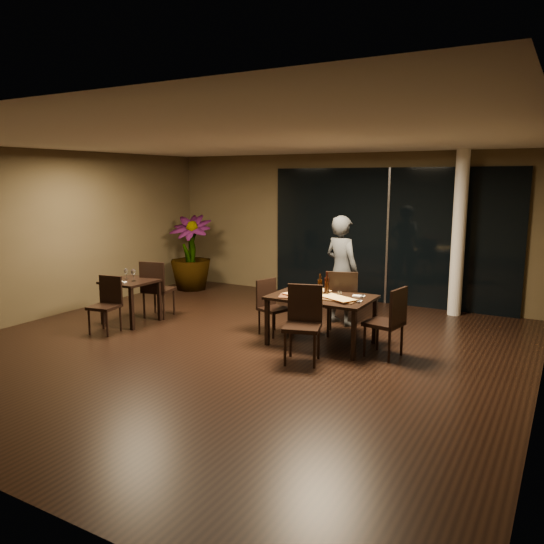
{
  "coord_description": "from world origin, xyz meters",
  "views": [
    {
      "loc": [
        4.2,
        -6.3,
        2.48
      ],
      "look_at": [
        0.17,
        0.75,
        1.05
      ],
      "focal_mm": 35.0,
      "sensor_mm": 36.0,
      "label": 1
    }
  ],
  "objects_px": {
    "main_table": "(322,301)",
    "side_table": "(131,287)",
    "chair_side_near": "(107,301)",
    "diner": "(342,271)",
    "chair_main_near": "(303,319)",
    "chair_main_far": "(342,300)",
    "bottle_b": "(327,287)",
    "potted_plant": "(191,253)",
    "bottle_a": "(320,285)",
    "bottle_c": "(327,283)",
    "chair_main_right": "(390,319)",
    "chair_side_far": "(156,286)",
    "chair_main_left": "(271,304)"
  },
  "relations": [
    {
      "from": "main_table",
      "to": "side_table",
      "type": "height_order",
      "value": "same"
    },
    {
      "from": "chair_side_near",
      "to": "diner",
      "type": "distance_m",
      "value": 3.93
    },
    {
      "from": "chair_main_near",
      "to": "chair_side_near",
      "type": "xyz_separation_m",
      "value": [
        -3.4,
        -0.34,
        -0.07
      ]
    },
    {
      "from": "chair_main_far",
      "to": "chair_main_near",
      "type": "distance_m",
      "value": 1.33
    },
    {
      "from": "chair_main_near",
      "to": "chair_side_near",
      "type": "distance_m",
      "value": 3.42
    },
    {
      "from": "diner",
      "to": "bottle_b",
      "type": "xyz_separation_m",
      "value": [
        0.25,
        -1.19,
        -0.04
      ]
    },
    {
      "from": "potted_plant",
      "to": "side_table",
      "type": "bearing_deg",
      "value": -72.62
    },
    {
      "from": "bottle_a",
      "to": "main_table",
      "type": "bearing_deg",
      "value": -28.45
    },
    {
      "from": "bottle_b",
      "to": "bottle_c",
      "type": "bearing_deg",
      "value": 114.61
    },
    {
      "from": "chair_main_far",
      "to": "bottle_b",
      "type": "relative_size",
      "value": 3.66
    },
    {
      "from": "bottle_b",
      "to": "main_table",
      "type": "bearing_deg",
      "value": -161.6
    },
    {
      "from": "chair_main_far",
      "to": "main_table",
      "type": "bearing_deg",
      "value": 60.96
    },
    {
      "from": "diner",
      "to": "bottle_a",
      "type": "xyz_separation_m",
      "value": [
        0.14,
        -1.19,
        -0.02
      ]
    },
    {
      "from": "chair_main_right",
      "to": "chair_side_far",
      "type": "xyz_separation_m",
      "value": [
        -4.32,
        0.04,
        0.02
      ]
    },
    {
      "from": "side_table",
      "to": "diner",
      "type": "bearing_deg",
      "value": 28.06
    },
    {
      "from": "main_table",
      "to": "diner",
      "type": "bearing_deg",
      "value": 98.49
    },
    {
      "from": "chair_main_far",
      "to": "chair_main_left",
      "type": "xyz_separation_m",
      "value": [
        -1.06,
        -0.42,
        -0.1
      ]
    },
    {
      "from": "side_table",
      "to": "chair_main_far",
      "type": "height_order",
      "value": "chair_main_far"
    },
    {
      "from": "chair_side_near",
      "to": "bottle_b",
      "type": "distance_m",
      "value": 3.6
    },
    {
      "from": "chair_main_left",
      "to": "bottle_a",
      "type": "distance_m",
      "value": 1.02
    },
    {
      "from": "main_table",
      "to": "bottle_b",
      "type": "distance_m",
      "value": 0.23
    },
    {
      "from": "chair_main_right",
      "to": "main_table",
      "type": "bearing_deg",
      "value": -84.92
    },
    {
      "from": "bottle_c",
      "to": "chair_side_near",
      "type": "bearing_deg",
      "value": -159.3
    },
    {
      "from": "chair_main_left",
      "to": "chair_side_near",
      "type": "bearing_deg",
      "value": 136.3
    },
    {
      "from": "chair_main_far",
      "to": "bottle_b",
      "type": "xyz_separation_m",
      "value": [
        -0.03,
        -0.52,
        0.3
      ]
    },
    {
      "from": "diner",
      "to": "chair_main_far",
      "type": "bearing_deg",
      "value": 134.54
    },
    {
      "from": "potted_plant",
      "to": "chair_main_near",
      "type": "bearing_deg",
      "value": -34.98
    },
    {
      "from": "chair_main_right",
      "to": "potted_plant",
      "type": "relative_size",
      "value": 0.6
    },
    {
      "from": "main_table",
      "to": "potted_plant",
      "type": "distance_m",
      "value": 4.83
    },
    {
      "from": "chair_side_near",
      "to": "potted_plant",
      "type": "xyz_separation_m",
      "value": [
        -0.95,
        3.38,
        0.33
      ]
    },
    {
      "from": "diner",
      "to": "chair_side_near",
      "type": "bearing_deg",
      "value": 58.12
    },
    {
      "from": "chair_side_far",
      "to": "diner",
      "type": "bearing_deg",
      "value": -170.53
    },
    {
      "from": "potted_plant",
      "to": "chair_main_right",
      "type": "bearing_deg",
      "value": -23.69
    },
    {
      "from": "chair_side_far",
      "to": "bottle_c",
      "type": "relative_size",
      "value": 3.0
    },
    {
      "from": "chair_main_right",
      "to": "diner",
      "type": "xyz_separation_m",
      "value": [
        -1.26,
        1.3,
        0.38
      ]
    },
    {
      "from": "main_table",
      "to": "potted_plant",
      "type": "bearing_deg",
      "value": 152.04
    },
    {
      "from": "side_table",
      "to": "chair_main_near",
      "type": "xyz_separation_m",
      "value": [
        3.48,
        -0.28,
        -0.04
      ]
    },
    {
      "from": "chair_side_far",
      "to": "bottle_c",
      "type": "distance_m",
      "value": 3.28
    },
    {
      "from": "chair_main_near",
      "to": "chair_side_far",
      "type": "relative_size",
      "value": 1.01
    },
    {
      "from": "main_table",
      "to": "bottle_b",
      "type": "relative_size",
      "value": 5.15
    },
    {
      "from": "potted_plant",
      "to": "chair_side_near",
      "type": "bearing_deg",
      "value": -74.39
    },
    {
      "from": "chair_side_near",
      "to": "bottle_c",
      "type": "height_order",
      "value": "bottle_c"
    },
    {
      "from": "main_table",
      "to": "bottle_a",
      "type": "height_order",
      "value": "bottle_a"
    },
    {
      "from": "bottle_b",
      "to": "bottle_c",
      "type": "xyz_separation_m",
      "value": [
        -0.05,
        0.12,
        0.03
      ]
    },
    {
      "from": "chair_side_far",
      "to": "bottle_a",
      "type": "distance_m",
      "value": 3.22
    },
    {
      "from": "diner",
      "to": "bottle_a",
      "type": "bearing_deg",
      "value": 118.22
    },
    {
      "from": "chair_side_far",
      "to": "main_table",
      "type": "bearing_deg",
      "value": 167.84
    },
    {
      "from": "main_table",
      "to": "chair_main_far",
      "type": "xyz_separation_m",
      "value": [
        0.1,
        0.55,
        -0.08
      ]
    },
    {
      "from": "side_table",
      "to": "chair_main_far",
      "type": "xyz_separation_m",
      "value": [
        3.5,
        1.05,
        -0.03
      ]
    },
    {
      "from": "chair_main_right",
      "to": "bottle_b",
      "type": "distance_m",
      "value": 1.07
    }
  ]
}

